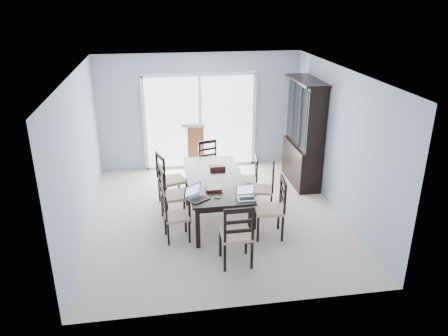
# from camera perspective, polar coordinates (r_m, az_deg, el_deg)

# --- Properties ---
(floor) EXTENTS (5.00, 5.00, 0.00)m
(floor) POSITION_cam_1_polar(r_m,az_deg,el_deg) (8.01, -1.11, -6.25)
(floor) COLOR beige
(floor) RESTS_ON ground
(ceiling) EXTENTS (5.00, 5.00, 0.00)m
(ceiling) POSITION_cam_1_polar(r_m,az_deg,el_deg) (7.15, -1.26, 12.42)
(ceiling) COLOR white
(ceiling) RESTS_ON back_wall
(back_wall) EXTENTS (4.50, 0.02, 2.60)m
(back_wall) POSITION_cam_1_polar(r_m,az_deg,el_deg) (9.86, -3.18, 7.34)
(back_wall) COLOR #9DABBB
(back_wall) RESTS_ON floor
(wall_left) EXTENTS (0.02, 5.00, 2.60)m
(wall_left) POSITION_cam_1_polar(r_m,az_deg,el_deg) (7.54, -18.39, 1.53)
(wall_left) COLOR #9DABBB
(wall_left) RESTS_ON floor
(wall_right) EXTENTS (0.02, 5.00, 2.60)m
(wall_right) POSITION_cam_1_polar(r_m,az_deg,el_deg) (8.08, 14.86, 3.30)
(wall_right) COLOR #9DABBB
(wall_right) RESTS_ON floor
(balcony) EXTENTS (4.50, 2.00, 0.10)m
(balcony) POSITION_cam_1_polar(r_m,az_deg,el_deg) (11.21, -3.57, 1.94)
(balcony) COLOR gray
(balcony) RESTS_ON ground
(railing) EXTENTS (4.50, 0.06, 1.10)m
(railing) POSITION_cam_1_polar(r_m,az_deg,el_deg) (11.98, -4.12, 6.26)
(railing) COLOR #99999E
(railing) RESTS_ON balcony
(dining_table) EXTENTS (1.00, 2.20, 0.75)m
(dining_table) POSITION_cam_1_polar(r_m,az_deg,el_deg) (7.71, -1.14, -1.84)
(dining_table) COLOR black
(dining_table) RESTS_ON floor
(china_hutch) EXTENTS (0.50, 1.38, 2.20)m
(china_hutch) POSITION_cam_1_polar(r_m,az_deg,el_deg) (9.17, 10.40, 4.39)
(china_hutch) COLOR black
(china_hutch) RESTS_ON floor
(sliding_door) EXTENTS (2.52, 0.05, 2.18)m
(sliding_door) POSITION_cam_1_polar(r_m,az_deg,el_deg) (9.89, -3.14, 6.11)
(sliding_door) COLOR silver
(sliding_door) RESTS_ON floor
(chair_left_near) EXTENTS (0.43, 0.42, 1.01)m
(chair_left_near) POSITION_cam_1_polar(r_m,az_deg,el_deg) (7.09, -6.94, -5.52)
(chair_left_near) COLOR black
(chair_left_near) RESTS_ON floor
(chair_left_mid) EXTENTS (0.53, 0.52, 1.19)m
(chair_left_mid) POSITION_cam_1_polar(r_m,az_deg,el_deg) (7.62, -7.22, -2.68)
(chair_left_mid) COLOR black
(chair_left_mid) RESTS_ON floor
(chair_left_far) EXTENTS (0.58, 0.57, 1.20)m
(chair_left_far) POSITION_cam_1_polar(r_m,az_deg,el_deg) (8.23, -7.49, -0.76)
(chair_left_far) COLOR black
(chair_left_far) RESTS_ON floor
(chair_right_near) EXTENTS (0.50, 0.49, 1.18)m
(chair_right_near) POSITION_cam_1_polar(r_m,az_deg,el_deg) (7.17, 6.75, -4.37)
(chair_right_near) COLOR black
(chair_right_near) RESTS_ON floor
(chair_right_mid) EXTENTS (0.51, 0.50, 1.08)m
(chair_right_mid) POSITION_cam_1_polar(r_m,az_deg,el_deg) (7.96, 5.66, -1.99)
(chair_right_mid) COLOR black
(chair_right_mid) RESTS_ON floor
(chair_right_far) EXTENTS (0.45, 0.44, 1.02)m
(chair_right_far) POSITION_cam_1_polar(r_m,az_deg,el_deg) (8.41, 3.56, -0.76)
(chair_right_far) COLOR black
(chair_right_far) RESTS_ON floor
(chair_end_near) EXTENTS (0.45, 0.46, 1.18)m
(chair_end_near) POSITION_cam_1_polar(r_m,az_deg,el_deg) (6.34, 1.75, -8.01)
(chair_end_near) COLOR black
(chair_end_near) RESTS_ON floor
(chair_end_far) EXTENTS (0.49, 0.50, 1.07)m
(chair_end_far) POSITION_cam_1_polar(r_m,az_deg,el_deg) (9.12, -1.93, 1.28)
(chair_end_far) COLOR black
(chair_end_far) RESTS_ON floor
(laptop_dark) EXTENTS (0.40, 0.38, 0.23)m
(laptop_dark) POSITION_cam_1_polar(r_m,az_deg,el_deg) (6.89, -3.37, -3.71)
(laptop_dark) COLOR black
(laptop_dark) RESTS_ON dining_table
(laptop_silver) EXTENTS (0.30, 0.21, 0.21)m
(laptop_silver) POSITION_cam_1_polar(r_m,az_deg,el_deg) (6.90, 2.99, -3.71)
(laptop_silver) COLOR silver
(laptop_silver) RESTS_ON dining_table
(book_stack) EXTENTS (0.28, 0.22, 0.04)m
(book_stack) POSITION_cam_1_polar(r_m,az_deg,el_deg) (7.23, -1.36, -2.68)
(book_stack) COLOR maroon
(book_stack) RESTS_ON dining_table
(cell_phone) EXTENTS (0.11, 0.08, 0.01)m
(cell_phone) POSITION_cam_1_polar(r_m,az_deg,el_deg) (6.95, -0.88, -3.91)
(cell_phone) COLOR black
(cell_phone) RESTS_ON dining_table
(game_box) EXTENTS (0.29, 0.15, 0.07)m
(game_box) POSITION_cam_1_polar(r_m,az_deg,el_deg) (8.05, -0.85, 0.08)
(game_box) COLOR #4C0F18
(game_box) RESTS_ON dining_table
(hot_tub) EXTENTS (2.31, 2.14, 1.03)m
(hot_tub) POSITION_cam_1_polar(r_m,az_deg,el_deg) (10.93, -7.28, 4.40)
(hot_tub) COLOR brown
(hot_tub) RESTS_ON balcony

